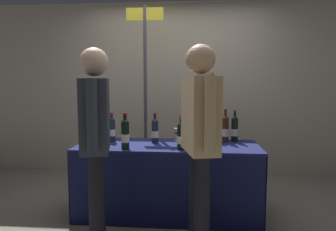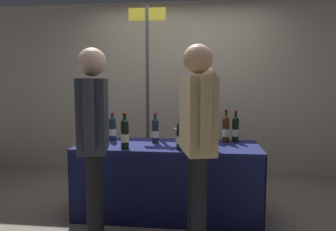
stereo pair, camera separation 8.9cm
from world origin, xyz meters
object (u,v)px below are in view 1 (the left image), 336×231
tasting_table (168,166)px  wine_glass_near_vendor (204,133)px  display_bottle_0 (181,135)px  wine_glass_mid (177,132)px  flower_vase (191,131)px  vendor_presenter (205,119)px  booth_signpost (145,79)px  featured_wine_bottle (235,129)px  taster_foreground_right (200,129)px

tasting_table → wine_glass_near_vendor: size_ratio=13.12×
display_bottle_0 → wine_glass_near_vendor: display_bottle_0 is taller
display_bottle_0 → wine_glass_mid: display_bottle_0 is taller
tasting_table → flower_vase: flower_vase is taller
flower_vase → vendor_presenter: bearing=73.2°
tasting_table → booth_signpost: 1.41m
display_bottle_0 → flower_vase: (0.08, 0.38, -0.01)m
wine_glass_near_vendor → flower_vase: size_ratio=0.34×
tasting_table → featured_wine_bottle: (0.70, 0.22, 0.37)m
flower_vase → tasting_table: bearing=-147.4°
featured_wine_bottle → flower_vase: bearing=-170.9°
wine_glass_mid → flower_vase: (0.15, -0.08, 0.03)m
booth_signpost → display_bottle_0: bearing=-66.3°
booth_signpost → wine_glass_near_vendor: bearing=-49.4°
wine_glass_mid → vendor_presenter: bearing=56.1°
featured_wine_bottle → display_bottle_0: bearing=-140.7°
taster_foreground_right → tasting_table: bearing=9.5°
featured_wine_bottle → flower_vase: (-0.47, -0.07, -0.02)m
featured_wine_bottle → wine_glass_near_vendor: 0.35m
display_bottle_0 → wine_glass_near_vendor: bearing=57.2°
featured_wine_bottle → wine_glass_mid: bearing=179.2°
display_bottle_0 → wine_glass_near_vendor: 0.41m
featured_wine_bottle → vendor_presenter: size_ratio=0.22×
vendor_presenter → taster_foreground_right: bearing=-3.8°
wine_glass_mid → booth_signpost: booth_signpost is taller
tasting_table → vendor_presenter: (0.40, 0.71, 0.42)m
display_bottle_0 → flower_vase: flower_vase is taller
flower_vase → wine_glass_near_vendor: bearing=-13.6°
wine_glass_near_vendor → vendor_presenter: bearing=87.0°
display_bottle_0 → flower_vase: bearing=77.6°
display_bottle_0 → vendor_presenter: 0.97m
flower_vase → booth_signpost: (-0.62, 0.86, 0.56)m
featured_wine_bottle → booth_signpost: booth_signpost is taller
tasting_table → booth_signpost: booth_signpost is taller
tasting_table → wine_glass_near_vendor: bearing=17.1°
taster_foreground_right → booth_signpost: 1.91m
tasting_table → taster_foreground_right: (0.31, -0.72, 0.49)m
tasting_table → flower_vase: (0.23, 0.15, 0.35)m
wine_glass_near_vendor → display_bottle_0: bearing=-122.8°
wine_glass_near_vendor → wine_glass_mid: bearing=158.0°
taster_foreground_right → booth_signpost: (-0.71, 1.73, 0.42)m
vendor_presenter → taster_foreground_right: taster_foreground_right is taller
vendor_presenter → wine_glass_near_vendor: bearing=-3.4°
wine_glass_mid → vendor_presenter: (0.32, 0.48, 0.09)m
taster_foreground_right → wine_glass_mid: bearing=-0.1°
wine_glass_near_vendor → wine_glass_mid: (-0.29, 0.12, -0.01)m
wine_glass_near_vendor → flower_vase: bearing=166.4°
display_bottle_0 → wine_glass_near_vendor: size_ratio=2.28×
tasting_table → booth_signpost: bearing=111.4°
taster_foreground_right → booth_signpost: booth_signpost is taller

